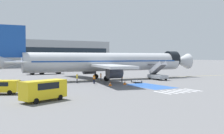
# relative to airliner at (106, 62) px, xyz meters

# --- Properties ---
(ground_plane) EXTENTS (600.00, 600.00, 0.00)m
(ground_plane) POSITION_rel_airliner_xyz_m (2.54, 0.17, -3.84)
(ground_plane) COLOR slate
(apron_leadline_yellow) EXTENTS (79.16, 7.45, 0.01)m
(apron_leadline_yellow) POSITION_rel_airliner_xyz_m (0.60, -0.05, -3.83)
(apron_leadline_yellow) COLOR gold
(apron_leadline_yellow) RESTS_ON ground_plane
(apron_stand_patch_blue) EXTENTS (5.05, 9.48, 0.01)m
(apron_stand_patch_blue) POSITION_rel_airliner_xyz_m (0.60, -14.29, -3.83)
(apron_stand_patch_blue) COLOR #2856A8
(apron_stand_patch_blue) RESTS_ON ground_plane
(apron_walkway_bar_0) EXTENTS (0.44, 3.60, 0.01)m
(apron_walkway_bar_0) POSITION_rel_airliner_xyz_m (-3.00, -21.79, -3.83)
(apron_walkway_bar_0) COLOR silver
(apron_walkway_bar_0) RESTS_ON ground_plane
(apron_walkway_bar_1) EXTENTS (0.44, 3.60, 0.01)m
(apron_walkway_bar_1) POSITION_rel_airliner_xyz_m (-1.80, -21.79, -3.83)
(apron_walkway_bar_1) COLOR silver
(apron_walkway_bar_1) RESTS_ON ground_plane
(apron_walkway_bar_2) EXTENTS (0.44, 3.60, 0.01)m
(apron_walkway_bar_2) POSITION_rel_airliner_xyz_m (-0.60, -21.79, -3.83)
(apron_walkway_bar_2) COLOR silver
(apron_walkway_bar_2) RESTS_ON ground_plane
(apron_walkway_bar_3) EXTENTS (0.44, 3.60, 0.01)m
(apron_walkway_bar_3) POSITION_rel_airliner_xyz_m (0.60, -21.79, -3.83)
(apron_walkway_bar_3) COLOR silver
(apron_walkway_bar_3) RESTS_ON ground_plane
(apron_walkway_bar_4) EXTENTS (0.44, 3.60, 0.01)m
(apron_walkway_bar_4) POSITION_rel_airliner_xyz_m (1.80, -21.79, -3.83)
(apron_walkway_bar_4) COLOR silver
(apron_walkway_bar_4) RESTS_ON ground_plane
(apron_walkway_bar_5) EXTENTS (0.44, 3.60, 0.01)m
(apron_walkway_bar_5) POSITION_rel_airliner_xyz_m (3.00, -21.79, -3.83)
(apron_walkway_bar_5) COLOR silver
(apron_walkway_bar_5) RESTS_ON ground_plane
(airliner) EXTENTS (45.86, 32.74, 10.85)m
(airliner) POSITION_rel_airliner_xyz_m (0.00, 0.00, 0.00)
(airliner) COLOR silver
(airliner) RESTS_ON ground_plane
(boarding_stairs_forward) EXTENTS (2.63, 5.38, 4.12)m
(boarding_stairs_forward) POSITION_rel_airliner_xyz_m (9.90, -5.44, -2.83)
(boarding_stairs_forward) COLOR #ADB2BA
(boarding_stairs_forward) RESTS_ON ground_plane
(fuel_tanker) EXTENTS (10.55, 3.10, 3.31)m
(fuel_tanker) POSITION_rel_airliner_xyz_m (-6.33, 24.13, -2.17)
(fuel_tanker) COLOR #38383D
(fuel_tanker) RESTS_ON ground_plane
(service_van_0) EXTENTS (5.54, 3.59, 2.34)m
(service_van_0) POSITION_rel_airliner_xyz_m (-19.15, -20.44, -2.45)
(service_van_0) COLOR yellow
(service_van_0) RESTS_ON ground_plane
(service_van_1) EXTENTS (4.91, 3.78, 1.84)m
(service_van_1) POSITION_rel_airliner_xyz_m (-22.50, -12.04, -2.72)
(service_van_1) COLOR yellow
(service_van_1) RESTS_ON ground_plane
(baggage_cart) EXTENTS (2.12, 2.90, 0.87)m
(baggage_cart) POSITION_rel_airliner_xyz_m (2.13, -8.48, -3.58)
(baggage_cart) COLOR gray
(baggage_cart) RESTS_ON ground_plane
(ground_crew_0) EXTENTS (0.33, 0.47, 1.69)m
(ground_crew_0) POSITION_rel_airliner_xyz_m (-0.02, -6.65, -2.86)
(ground_crew_0) COLOR #2D2D33
(ground_crew_0) RESTS_ON ground_plane
(ground_crew_1) EXTENTS (0.41, 0.49, 1.70)m
(ground_crew_1) POSITION_rel_airliner_xyz_m (-2.70, -2.98, -2.86)
(ground_crew_1) COLOR #2D2D33
(ground_crew_1) RESTS_ON ground_plane
(ground_crew_2) EXTENTS (0.31, 0.47, 1.82)m
(ground_crew_2) POSITION_rel_airliner_xyz_m (-8.08, -3.50, -2.78)
(ground_crew_2) COLOR #2D2D33
(ground_crew_2) RESTS_ON ground_plane
(ground_crew_3) EXTENTS (0.49, 0.38, 1.69)m
(ground_crew_3) POSITION_rel_airliner_xyz_m (-5.74, -6.02, -2.87)
(ground_crew_3) COLOR #191E38
(ground_crew_3) RESTS_ON ground_plane
(traffic_cone_0) EXTENTS (0.62, 0.62, 0.69)m
(traffic_cone_0) POSITION_rel_airliner_xyz_m (-1.76, -10.37, -3.49)
(traffic_cone_0) COLOR orange
(traffic_cone_0) RESTS_ON ground_plane
(traffic_cone_1) EXTENTS (0.63, 0.63, 0.70)m
(traffic_cone_1) POSITION_rel_airliner_xyz_m (-5.01, -10.77, -3.49)
(traffic_cone_1) COLOR orange
(traffic_cone_1) RESTS_ON ground_plane
(terminal_building) EXTENTS (99.14, 12.10, 12.93)m
(terminal_building) POSITION_rel_airliner_xyz_m (-7.39, 78.34, 2.63)
(terminal_building) COLOR #9EA3A8
(terminal_building) RESTS_ON ground_plane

